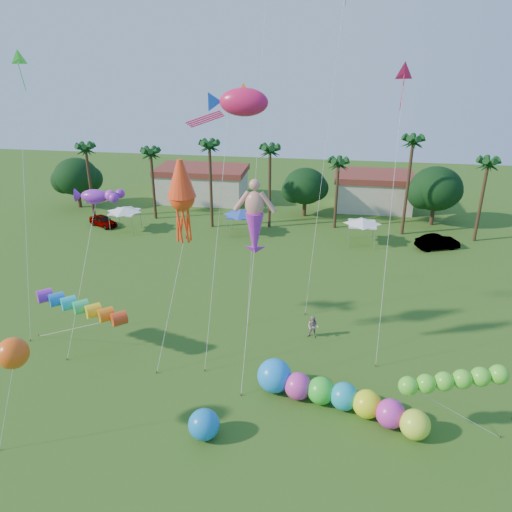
# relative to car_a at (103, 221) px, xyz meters

# --- Properties ---
(ground) EXTENTS (160.00, 160.00, 0.00)m
(ground) POSITION_rel_car_a_xyz_m (23.45, -37.15, -0.68)
(ground) COLOR #285116
(ground) RESTS_ON ground
(tree_line) EXTENTS (69.46, 8.91, 11.00)m
(tree_line) POSITION_rel_car_a_xyz_m (27.02, 6.85, 3.59)
(tree_line) COLOR #3A2819
(tree_line) RESTS_ON ground
(buildings_row) EXTENTS (35.00, 7.00, 4.00)m
(buildings_row) POSITION_rel_car_a_xyz_m (20.36, 12.85, 1.32)
(buildings_row) COLOR beige
(buildings_row) RESTS_ON ground
(tent_row) EXTENTS (31.00, 4.00, 0.60)m
(tent_row) POSITION_rel_car_a_xyz_m (17.45, -0.82, 2.07)
(tent_row) COLOR white
(tent_row) RESTS_ON ground
(car_a) EXTENTS (4.29, 3.30, 1.36)m
(car_a) POSITION_rel_car_a_xyz_m (0.00, 0.00, 0.00)
(car_a) COLOR #4C4C54
(car_a) RESTS_ON ground
(car_b) EXTENTS (5.04, 3.23, 1.57)m
(car_b) POSITION_rel_car_a_xyz_m (39.77, -1.32, 0.10)
(car_b) COLOR #4C4C54
(car_b) RESTS_ON ground
(spectator_b) EXTENTS (1.06, 0.92, 1.86)m
(spectator_b) POSITION_rel_car_a_xyz_m (27.04, -21.61, 0.25)
(spectator_b) COLOR #A58A89
(spectator_b) RESTS_ON ground
(caterpillar_inflatable) EXTENTS (10.81, 5.27, 2.25)m
(caterpillar_inflatable) POSITION_rel_car_a_xyz_m (28.65, -29.51, 0.26)
(caterpillar_inflatable) COLOR #D638A6
(caterpillar_inflatable) RESTS_ON ground
(blue_ball) EXTENTS (1.83, 1.83, 1.83)m
(blue_ball) POSITION_rel_car_a_xyz_m (21.37, -33.24, 0.23)
(blue_ball) COLOR #177ED2
(blue_ball) RESTS_ON ground
(rainbow_tube) EXTENTS (9.34, 4.53, 3.87)m
(rainbow_tube) POSITION_rel_car_a_xyz_m (11.89, -26.61, 2.69)
(rainbow_tube) COLOR red
(rainbow_tube) RESTS_ON ground
(green_worm) EXTENTS (8.63, 2.98, 4.01)m
(green_worm) POSITION_rel_car_a_xyz_m (32.72, -31.13, 2.67)
(green_worm) COLOR #5BD72F
(green_worm) RESTS_ON ground
(orange_ball_kite) EXTENTS (2.57, 2.07, 6.87)m
(orange_ball_kite) POSITION_rel_car_a_xyz_m (11.71, -35.11, 5.34)
(orange_ball_kite) COLOR #FF5A14
(orange_ball_kite) RESTS_ON ground
(merman_kite) EXTENTS (2.12, 5.22, 12.80)m
(merman_kite) POSITION_rel_car_a_xyz_m (23.01, -24.88, 9.70)
(merman_kite) COLOR tan
(merman_kite) RESTS_ON ground
(fish_kite) EXTENTS (5.12, 7.03, 18.51)m
(fish_kite) POSITION_rel_car_a_xyz_m (21.77, -21.55, 16.80)
(fish_kite) COLOR #DA1850
(fish_kite) RESTS_ON ground
(squid_kite) EXTENTS (2.55, 5.11, 14.23)m
(squid_kite) POSITION_rel_car_a_xyz_m (17.93, -23.94, 10.80)
(squid_kite) COLOR #FF3E14
(squid_kite) RESTS_ON ground
(lobster_kite) EXTENTS (3.69, 5.63, 11.71)m
(lobster_kite) POSITION_rel_car_a_xyz_m (11.17, -22.88, 10.33)
(lobster_kite) COLOR purple
(lobster_kite) RESTS_ON ground
(delta_kite_red) EXTENTS (1.38, 3.52, 20.06)m
(delta_kite_red) POSITION_rel_car_a_xyz_m (31.76, -21.68, 18.45)
(delta_kite_red) COLOR #E41945
(delta_kite_red) RESTS_ON ground
(delta_kite_green) EXTENTS (1.30, 4.53, 20.68)m
(delta_kite_green) POSITION_rel_car_a_xyz_m (6.07, -21.31, 19.05)
(delta_kite_green) COLOR green
(delta_kite_green) RESTS_ON ground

